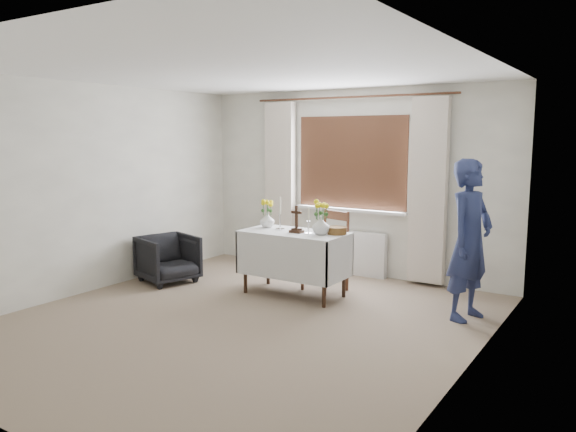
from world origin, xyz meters
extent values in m
plane|color=gray|center=(0.00, 0.00, 0.00)|extent=(5.00, 5.00, 0.00)
cube|color=silver|center=(-0.07, 1.14, 0.38)|extent=(1.24, 0.64, 0.76)
imported|color=black|center=(-1.75, 0.76, 0.31)|extent=(0.83, 0.82, 0.61)
imported|color=navy|center=(1.90, 1.37, 0.83)|extent=(0.54, 0.68, 1.65)
cube|color=silver|center=(0.00, 2.42, 0.30)|extent=(1.10, 0.10, 0.60)
imported|color=silver|center=(-0.51, 1.22, 0.85)|extent=(0.20, 0.20, 0.18)
imported|color=silver|center=(0.29, 1.14, 0.87)|extent=(0.21, 0.21, 0.21)
cylinder|color=brown|center=(0.43, 1.27, 0.80)|extent=(0.24, 0.24, 0.08)
camera|label=1|loc=(3.38, -4.35, 1.87)|focal=35.00mm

